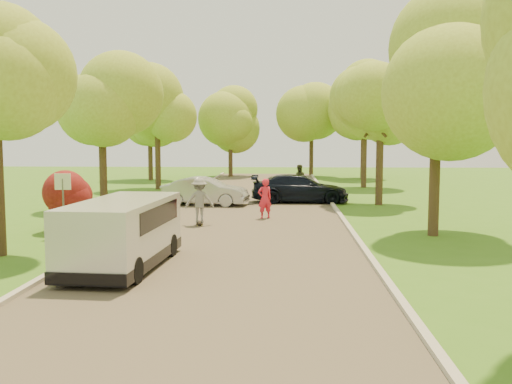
% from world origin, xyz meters
% --- Properties ---
extents(ground, '(100.00, 100.00, 0.00)m').
position_xyz_m(ground, '(0.00, 0.00, 0.00)').
color(ground, '#3F751B').
rests_on(ground, ground).
extents(road, '(8.00, 60.00, 0.01)m').
position_xyz_m(road, '(0.00, 8.00, 0.01)').
color(road, '#4C4438').
rests_on(road, ground).
extents(curb_left, '(0.18, 60.00, 0.12)m').
position_xyz_m(curb_left, '(-4.05, 8.00, 0.06)').
color(curb_left, '#B2AD9E').
rests_on(curb_left, ground).
extents(curb_right, '(0.18, 60.00, 0.12)m').
position_xyz_m(curb_right, '(4.05, 8.00, 0.06)').
color(curb_right, '#B2AD9E').
rests_on(curb_right, ground).
extents(street_sign, '(0.55, 0.06, 2.17)m').
position_xyz_m(street_sign, '(-5.80, 4.00, 1.56)').
color(street_sign, '#59595E').
rests_on(street_sign, ground).
extents(red_shrub, '(1.70, 1.70, 1.95)m').
position_xyz_m(red_shrub, '(-6.30, 5.50, 1.10)').
color(red_shrub, '#382619').
rests_on(red_shrub, ground).
extents(tree_l_mida, '(4.71, 4.60, 7.39)m').
position_xyz_m(tree_l_mida, '(-6.30, 1.00, 5.17)').
color(tree_l_mida, '#382619').
rests_on(tree_l_mida, ground).
extents(tree_l_midb, '(4.30, 4.20, 6.62)m').
position_xyz_m(tree_l_midb, '(-6.81, 12.00, 4.59)').
color(tree_l_midb, '#382619').
rests_on(tree_l_midb, ground).
extents(tree_l_far, '(4.92, 4.80, 7.79)m').
position_xyz_m(tree_l_far, '(-6.39, 22.00, 5.47)').
color(tree_l_far, '#382619').
rests_on(tree_l_far, ground).
extents(tree_r_mida, '(5.13, 5.00, 7.95)m').
position_xyz_m(tree_r_mida, '(7.02, 5.00, 5.54)').
color(tree_r_mida, '#382619').
rests_on(tree_r_mida, ground).
extents(tree_r_midb, '(4.51, 4.40, 7.01)m').
position_xyz_m(tree_r_midb, '(6.60, 14.00, 4.88)').
color(tree_r_midb, '#382619').
rests_on(tree_r_midb, ground).
extents(tree_r_far, '(5.33, 5.20, 8.34)m').
position_xyz_m(tree_r_far, '(7.23, 24.00, 5.83)').
color(tree_r_far, '#382619').
rests_on(tree_r_far, ground).
extents(tree_bg_a, '(5.12, 5.00, 7.72)m').
position_xyz_m(tree_bg_a, '(-8.78, 30.00, 5.31)').
color(tree_bg_a, '#382619').
rests_on(tree_bg_a, ground).
extents(tree_bg_b, '(5.12, 5.00, 7.95)m').
position_xyz_m(tree_bg_b, '(8.22, 32.00, 5.54)').
color(tree_bg_b, '#382619').
rests_on(tree_bg_b, ground).
extents(tree_bg_c, '(4.92, 4.80, 7.33)m').
position_xyz_m(tree_bg_c, '(-2.79, 34.00, 5.02)').
color(tree_bg_c, '#382619').
rests_on(tree_bg_c, ground).
extents(tree_bg_d, '(5.12, 5.00, 7.72)m').
position_xyz_m(tree_bg_d, '(4.22, 36.00, 5.31)').
color(tree_bg_d, '#382619').
rests_on(tree_bg_d, ground).
extents(minivan, '(2.18, 4.89, 1.78)m').
position_xyz_m(minivan, '(-2.50, -0.38, 0.94)').
color(minivan, silver).
rests_on(minivan, ground).
extents(silver_sedan, '(4.42, 2.02, 1.41)m').
position_xyz_m(silver_sedan, '(-2.30, 13.35, 0.70)').
color(silver_sedan, '#A3A4A8').
rests_on(silver_sedan, ground).
extents(dark_sedan, '(5.07, 2.15, 1.46)m').
position_xyz_m(dark_sedan, '(2.45, 14.78, 0.73)').
color(dark_sedan, black).
rests_on(dark_sedan, ground).
extents(longboard, '(0.34, 0.90, 0.10)m').
position_xyz_m(longboard, '(-1.61, 6.92, 0.10)').
color(longboard, black).
rests_on(longboard, ground).
extents(skateboarder, '(1.17, 0.76, 1.71)m').
position_xyz_m(skateboarder, '(-1.61, 6.92, 0.97)').
color(skateboarder, slate).
rests_on(skateboarder, longboard).
extents(person_striped, '(0.73, 0.62, 1.68)m').
position_xyz_m(person_striped, '(0.84, 8.83, 0.84)').
color(person_striped, red).
rests_on(person_striped, ground).
extents(person_olive, '(0.88, 0.70, 1.76)m').
position_xyz_m(person_olive, '(2.51, 19.42, 0.88)').
color(person_olive, '#2D301D').
rests_on(person_olive, ground).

